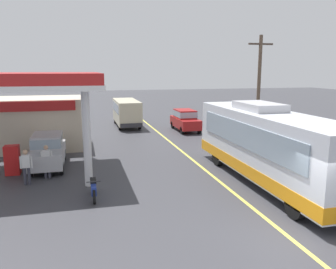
{
  "coord_description": "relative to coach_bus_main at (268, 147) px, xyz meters",
  "views": [
    {
      "loc": [
        -6.24,
        -8.69,
        5.27
      ],
      "look_at": [
        -1.5,
        10.0,
        1.6
      ],
      "focal_mm": 36.67,
      "sensor_mm": 36.0,
      "label": 1
    }
  ],
  "objects": [
    {
      "name": "ground",
      "position": [
        -2.11,
        14.75,
        -1.72
      ],
      "size": [
        120.0,
        120.0,
        0.0
      ],
      "primitive_type": "plane",
      "color": "#38383D"
    },
    {
      "name": "utility_pole_roadside",
      "position": [
        3.64,
        7.72,
        2.24
      ],
      "size": [
        1.8,
        0.24,
        7.56
      ],
      "color": "brown",
      "rests_on": "ground"
    },
    {
      "name": "car_at_pump",
      "position": [
        -10.23,
        5.26,
        -0.71
      ],
      "size": [
        1.7,
        4.2,
        1.82
      ],
      "color": "#B2B2B7",
      "rests_on": "ground"
    },
    {
      "name": "coach_bus_main",
      "position": [
        0.0,
        0.0,
        0.0
      ],
      "size": [
        2.6,
        11.04,
        3.69
      ],
      "color": "silver",
      "rests_on": "ground"
    },
    {
      "name": "pedestrian_near_pump",
      "position": [
        -10.1,
        3.21,
        -0.79
      ],
      "size": [
        0.55,
        0.22,
        1.66
      ],
      "color": "#33333F",
      "rests_on": "ground"
    },
    {
      "name": "car_trailing_behind_bus",
      "position": [
        0.37,
        14.33,
        -0.71
      ],
      "size": [
        1.7,
        4.2,
        1.82
      ],
      "color": "maroon",
      "rests_on": "ground"
    },
    {
      "name": "minibus_opposing_lane",
      "position": [
        -4.26,
        17.98,
        -0.25
      ],
      "size": [
        2.04,
        6.13,
        2.44
      ],
      "color": "#BFB799",
      "rests_on": "ground"
    },
    {
      "name": "gas_station_roadside",
      "position": [
        -11.86,
        8.5,
        0.91
      ],
      "size": [
        9.1,
        11.95,
        5.1
      ],
      "color": "#B21E1E",
      "rests_on": "ground"
    },
    {
      "name": "motorcycle_parked_forecourt",
      "position": [
        -8.02,
        -0.1,
        -1.28
      ],
      "size": [
        0.55,
        1.8,
        0.92
      ],
      "color": "black",
      "rests_on": "ground"
    },
    {
      "name": "lane_divider_stripe",
      "position": [
        -2.11,
        9.75,
        -1.72
      ],
      "size": [
        0.16,
        50.0,
        0.01
      ],
      "primitive_type": "cube",
      "color": "#D8CC4C",
      "rests_on": "ground"
    },
    {
      "name": "pedestrian_by_shop",
      "position": [
        -10.93,
        2.43,
        -0.79
      ],
      "size": [
        0.55,
        0.22,
        1.66
      ],
      "color": "#33333F",
      "rests_on": "ground"
    }
  ]
}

